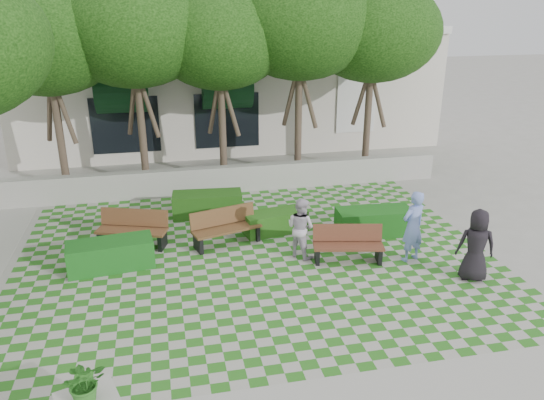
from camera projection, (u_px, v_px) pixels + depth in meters
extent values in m
plane|color=gray|center=(265.00, 278.00, 12.66)|extent=(90.00, 90.00, 0.00)
plane|color=#2B721E|center=(257.00, 259.00, 13.57)|extent=(12.00, 12.00, 0.00)
cube|color=#9E9B93|center=(229.00, 179.00, 18.16)|extent=(15.00, 0.36, 0.90)
cube|color=#562D1D|center=(348.00, 246.00, 13.29)|extent=(1.83, 0.88, 0.06)
cube|color=#562D1D|center=(347.00, 232.00, 13.43)|extent=(1.74, 0.48, 0.44)
cube|color=black|center=(317.00, 254.00, 13.37)|extent=(0.19, 0.50, 0.43)
cube|color=black|center=(379.00, 254.00, 13.38)|extent=(0.19, 0.50, 0.43)
cube|color=#51341C|center=(227.00, 229.00, 14.21)|extent=(1.94, 1.06, 0.06)
cube|color=#51341C|center=(222.00, 216.00, 14.33)|extent=(1.82, 0.64, 0.47)
cube|color=black|center=(198.00, 243.00, 13.93)|extent=(0.24, 0.52, 0.45)
cube|color=black|center=(254.00, 231.00, 14.66)|extent=(0.24, 0.52, 0.45)
cube|color=brown|center=(132.00, 231.00, 14.10)|extent=(1.95, 1.14, 0.06)
cube|color=brown|center=(134.00, 217.00, 14.25)|extent=(1.80, 0.73, 0.47)
cube|color=black|center=(103.00, 237.00, 14.28)|extent=(0.27, 0.52, 0.45)
cube|color=black|center=(162.00, 240.00, 14.09)|extent=(0.27, 0.52, 0.45)
cube|color=#154F15|center=(374.00, 222.00, 14.91)|extent=(2.15, 0.96, 0.74)
cube|color=#1E4C14|center=(275.00, 222.00, 15.04)|extent=(1.88, 1.03, 0.62)
cube|color=#1C4813|center=(207.00, 204.00, 16.17)|extent=(2.15, 1.01, 0.73)
cube|color=#155118|center=(111.00, 255.00, 13.03)|extent=(2.13, 1.06, 0.72)
imported|color=#2D7123|center=(85.00, 382.00, 7.50)|extent=(0.73, 0.68, 0.67)
imported|color=#7890DC|center=(413.00, 226.00, 13.21)|extent=(0.79, 0.64, 1.86)
imported|color=black|center=(476.00, 245.00, 12.32)|extent=(1.01, 0.84, 1.76)
imported|color=silver|center=(301.00, 228.00, 13.48)|extent=(0.95, 0.98, 1.59)
cylinder|color=#47382B|center=(60.00, 138.00, 17.86)|extent=(0.26, 0.26, 3.64)
ellipsoid|color=#1E4C11|center=(46.00, 38.00, 16.70)|extent=(4.80, 4.80, 3.60)
cylinder|color=#47382B|center=(142.00, 132.00, 18.36)|extent=(0.26, 0.26, 3.81)
ellipsoid|color=#1E4C11|center=(133.00, 29.00, 17.14)|extent=(5.00, 5.00, 3.75)
cylinder|color=#47382B|center=(223.00, 131.00, 18.95)|extent=(0.26, 0.26, 3.58)
ellipsoid|color=#1E4C11|center=(219.00, 38.00, 17.80)|extent=(4.60, 4.60, 3.45)
cylinder|color=#47382B|center=(298.00, 123.00, 19.44)|extent=(0.26, 0.26, 3.92)
ellipsoid|color=#1E4C11|center=(300.00, 23.00, 18.19)|extent=(5.20, 5.20, 3.90)
cylinder|color=#47382B|center=(367.00, 122.00, 20.01)|extent=(0.26, 0.26, 3.70)
ellipsoid|color=#1E4C11|center=(373.00, 31.00, 18.83)|extent=(4.80, 4.80, 3.60)
cube|color=beige|center=(226.00, 83.00, 24.92)|extent=(18.00, 8.00, 5.00)
cube|color=white|center=(237.00, 33.00, 20.37)|extent=(18.00, 0.30, 0.30)
cube|color=black|center=(356.00, 100.00, 22.34)|extent=(1.40, 0.10, 2.40)
cylinder|color=#0E3518|center=(122.00, 89.00, 20.19)|extent=(3.00, 1.80, 1.80)
cube|color=black|center=(125.00, 125.00, 20.69)|extent=(2.60, 0.08, 2.20)
cylinder|color=#0E3518|center=(226.00, 86.00, 20.97)|extent=(3.00, 1.80, 1.80)
cube|color=black|center=(227.00, 120.00, 21.47)|extent=(2.60, 0.08, 2.20)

